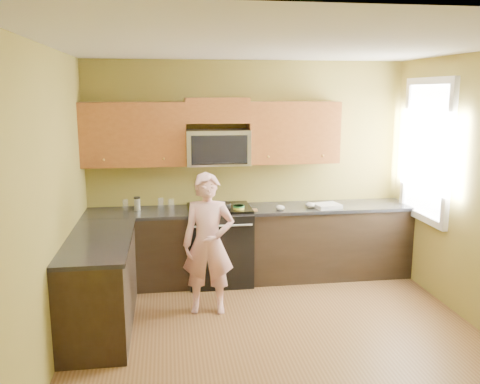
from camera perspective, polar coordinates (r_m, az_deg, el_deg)
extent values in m
plane|color=brown|center=(4.95, 4.68, -16.70)|extent=(4.00, 4.00, 0.00)
plane|color=white|center=(4.39, 5.26, 16.23)|extent=(4.00, 4.00, 0.00)
plane|color=olive|center=(6.41, 0.86, 2.57)|extent=(4.00, 0.00, 4.00)
plane|color=olive|center=(2.65, 15.04, -10.47)|extent=(4.00, 0.00, 4.00)
plane|color=olive|center=(4.47, -20.88, -1.97)|extent=(0.00, 4.00, 4.00)
cube|color=black|center=(6.32, 1.27, -6.02)|extent=(4.00, 0.60, 0.88)
cube|color=black|center=(5.25, -15.53, -10.13)|extent=(0.60, 1.60, 0.88)
cube|color=black|center=(6.19, 1.31, -1.98)|extent=(4.00, 0.62, 0.04)
cube|color=black|center=(5.10, -15.68, -5.30)|extent=(0.62, 1.60, 0.04)
cube|color=brown|center=(6.12, -2.61, 9.21)|extent=(0.76, 0.33, 0.30)
imported|color=#E87479|center=(5.33, -3.60, -5.86)|extent=(0.59, 0.43, 1.50)
cube|color=#B27F47|center=(6.03, 1.45, -2.06)|extent=(0.11, 0.11, 0.01)
ellipsoid|color=silver|center=(6.07, 4.55, -1.79)|extent=(0.14, 0.15, 0.06)
ellipsoid|color=silver|center=(6.24, 7.96, -1.48)|extent=(0.14, 0.15, 0.07)
cube|color=white|center=(6.27, 9.82, -1.56)|extent=(0.34, 0.29, 0.05)
cylinder|color=silver|center=(6.24, -12.83, -1.40)|extent=(0.09, 0.09, 0.12)
cylinder|color=silver|center=(6.26, -8.93, -1.22)|extent=(0.09, 0.09, 0.12)
cylinder|color=silver|center=(6.17, -7.79, -1.37)|extent=(0.08, 0.08, 0.12)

